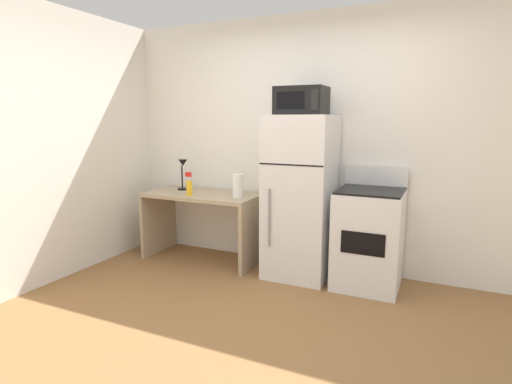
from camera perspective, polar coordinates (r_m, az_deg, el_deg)
ground_plane at (r=3.08m, az=-1.44°, el=-19.97°), size 12.00×12.00×0.00m
wall_back_white at (r=4.26m, az=8.71°, el=6.75°), size 5.00×0.10×2.60m
wall_left_brick at (r=4.15m, az=-30.08°, el=5.41°), size 0.10×4.00×2.60m
desk at (r=4.51m, az=-7.52°, el=-2.89°), size 1.27×0.61×0.75m
desk_lamp at (r=4.67m, az=-10.32°, el=3.17°), size 0.14×0.12×0.35m
paper_towel_roll at (r=4.20m, az=-2.58°, el=0.90°), size 0.11×0.11×0.24m
spray_bottle at (r=4.34m, az=-9.42°, el=0.80°), size 0.06×0.06×0.25m
refrigerator at (r=3.99m, az=6.28°, el=-0.74°), size 0.62×0.63×1.59m
microwave at (r=3.90m, az=6.45°, el=12.68°), size 0.46×0.35×0.26m
oven_range at (r=3.91m, az=15.61°, el=-6.23°), size 0.59×0.61×1.10m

